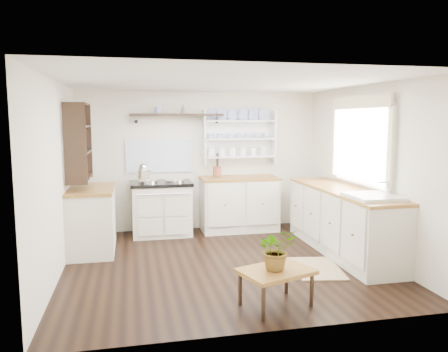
# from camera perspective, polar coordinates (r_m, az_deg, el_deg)

# --- Properties ---
(floor) EXTENTS (4.00, 3.80, 0.01)m
(floor) POSITION_cam_1_polar(r_m,az_deg,el_deg) (5.77, -0.02, -11.24)
(floor) COLOR black
(floor) RESTS_ON ground
(wall_back) EXTENTS (4.00, 0.02, 2.30)m
(wall_back) POSITION_cam_1_polar(r_m,az_deg,el_deg) (7.37, -3.10, 1.98)
(wall_back) COLOR silver
(wall_back) RESTS_ON ground
(wall_right) EXTENTS (0.02, 3.80, 2.30)m
(wall_right) POSITION_cam_1_polar(r_m,az_deg,el_deg) (6.24, 18.26, 0.65)
(wall_right) COLOR silver
(wall_right) RESTS_ON ground
(wall_left) EXTENTS (0.02, 3.80, 2.30)m
(wall_left) POSITION_cam_1_polar(r_m,az_deg,el_deg) (5.46, -21.02, -0.38)
(wall_left) COLOR silver
(wall_left) RESTS_ON ground
(ceiling) EXTENTS (4.00, 3.80, 0.01)m
(ceiling) POSITION_cam_1_polar(r_m,az_deg,el_deg) (5.49, -0.02, 12.18)
(ceiling) COLOR white
(ceiling) RESTS_ON wall_back
(window) EXTENTS (0.08, 1.55, 1.22)m
(window) POSITION_cam_1_polar(r_m,az_deg,el_deg) (6.31, 17.32, 4.53)
(window) COLOR white
(window) RESTS_ON wall_right
(aga_cooker) EXTENTS (0.96, 0.67, 0.89)m
(aga_cooker) POSITION_cam_1_polar(r_m,az_deg,el_deg) (7.07, -8.14, -4.15)
(aga_cooker) COLOR beige
(aga_cooker) RESTS_ON floor
(back_cabinets) EXTENTS (1.27, 0.63, 0.90)m
(back_cabinets) POSITION_cam_1_polar(r_m,az_deg,el_deg) (7.29, 1.98, -3.55)
(back_cabinets) COLOR beige
(back_cabinets) RESTS_ON floor
(right_cabinets) EXTENTS (0.62, 2.43, 0.90)m
(right_cabinets) POSITION_cam_1_polar(r_m,az_deg,el_deg) (6.29, 15.18, -5.56)
(right_cabinets) COLOR beige
(right_cabinets) RESTS_ON floor
(belfast_sink) EXTENTS (0.55, 0.60, 0.45)m
(belfast_sink) POSITION_cam_1_polar(r_m,az_deg,el_deg) (5.59, 18.81, -3.75)
(belfast_sink) COLOR white
(belfast_sink) RESTS_ON right_cabinets
(left_cabinets) EXTENTS (0.62, 1.13, 0.90)m
(left_cabinets) POSITION_cam_1_polar(r_m,az_deg,el_deg) (6.42, -16.84, -5.36)
(left_cabinets) COLOR beige
(left_cabinets) RESTS_ON floor
(plate_rack) EXTENTS (1.20, 0.22, 0.90)m
(plate_rack) POSITION_cam_1_polar(r_m,az_deg,el_deg) (7.43, 1.89, 5.16)
(plate_rack) COLOR white
(plate_rack) RESTS_ON wall_back
(high_shelf) EXTENTS (1.50, 0.29, 0.16)m
(high_shelf) POSITION_cam_1_polar(r_m,az_deg,el_deg) (7.16, -6.18, 7.87)
(high_shelf) COLOR black
(high_shelf) RESTS_ON wall_back
(left_shelving) EXTENTS (0.28, 0.80, 1.05)m
(left_shelving) POSITION_cam_1_polar(r_m,az_deg,el_deg) (6.29, -18.48, 4.35)
(left_shelving) COLOR black
(left_shelving) RESTS_ON wall_left
(kettle) EXTENTS (0.19, 0.19, 0.24)m
(kettle) POSITION_cam_1_polar(r_m,az_deg,el_deg) (6.84, -10.50, 0.59)
(kettle) COLOR silver
(kettle) RESTS_ON aga_cooker
(utensil_crock) EXTENTS (0.13, 0.13, 0.16)m
(utensil_crock) POSITION_cam_1_polar(r_m,az_deg,el_deg) (7.21, -0.92, 0.59)
(utensil_crock) COLOR brown
(utensil_crock) RESTS_ON back_cabinets
(center_table) EXTENTS (0.81, 0.69, 0.37)m
(center_table) POSITION_cam_1_polar(r_m,az_deg,el_deg) (4.44, 6.80, -12.57)
(center_table) COLOR brown
(center_table) RESTS_ON floor
(potted_plant) EXTENTS (0.41, 0.36, 0.41)m
(potted_plant) POSITION_cam_1_polar(r_m,az_deg,el_deg) (4.36, 6.85, -9.45)
(potted_plant) COLOR #3F7233
(potted_plant) RESTS_ON center_table
(floor_rug) EXTENTS (0.68, 0.93, 0.02)m
(floor_rug) POSITION_cam_1_polar(r_m,az_deg,el_deg) (5.65, 12.02, -11.70)
(floor_rug) COLOR #8B6C51
(floor_rug) RESTS_ON floor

